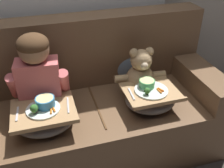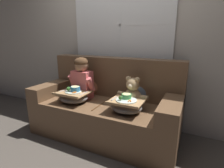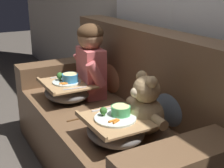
# 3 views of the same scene
# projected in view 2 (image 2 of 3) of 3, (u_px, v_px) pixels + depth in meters

# --- Properties ---
(ground_plane) EXTENTS (14.00, 14.00, 0.00)m
(ground_plane) POSITION_uv_depth(u_px,v_px,m) (105.00, 134.00, 2.45)
(ground_plane) COLOR #4C443D
(wall_back_with_window) EXTENTS (8.00, 0.08, 2.60)m
(wall_back_with_window) POSITION_uv_depth(u_px,v_px,m) (121.00, 38.00, 2.59)
(wall_back_with_window) COLOR #BCB2A3
(wall_back_with_window) RESTS_ON ground_plane
(couch) EXTENTS (1.94, 0.86, 1.04)m
(couch) POSITION_uv_depth(u_px,v_px,m) (107.00, 108.00, 2.42)
(couch) COLOR brown
(couch) RESTS_ON ground_plane
(throw_pillow_behind_child) EXTENTS (0.36, 0.17, 0.37)m
(throw_pillow_behind_child) POSITION_uv_depth(u_px,v_px,m) (90.00, 83.00, 2.66)
(throw_pillow_behind_child) COLOR #B2754C
(throw_pillow_behind_child) RESTS_ON couch
(throw_pillow_behind_teddy) EXTENTS (0.33, 0.16, 0.34)m
(throw_pillow_behind_teddy) POSITION_uv_depth(u_px,v_px,m) (138.00, 89.00, 2.34)
(throw_pillow_behind_teddy) COLOR slate
(throw_pillow_behind_teddy) RESTS_ON couch
(child_figure) EXTENTS (0.42, 0.21, 0.57)m
(child_figure) POSITION_uv_depth(u_px,v_px,m) (82.00, 76.00, 2.44)
(child_figure) COLOR #DB6666
(child_figure) RESTS_ON couch
(teddy_bear) EXTENTS (0.41, 0.28, 0.38)m
(teddy_bear) POSITION_uv_depth(u_px,v_px,m) (132.00, 94.00, 2.16)
(teddy_bear) COLOR tan
(teddy_bear) RESTS_ON couch
(lap_tray_child) EXTENTS (0.41, 0.35, 0.21)m
(lap_tray_child) POSITION_uv_depth(u_px,v_px,m) (74.00, 96.00, 2.32)
(lap_tray_child) COLOR slate
(lap_tray_child) RESTS_ON child_figure
(lap_tray_teddy) EXTENTS (0.38, 0.33, 0.20)m
(lap_tray_teddy) POSITION_uv_depth(u_px,v_px,m) (126.00, 106.00, 2.00)
(lap_tray_teddy) COLOR slate
(lap_tray_teddy) RESTS_ON teddy_bear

